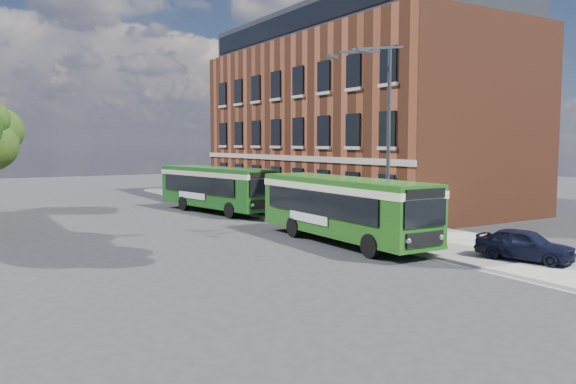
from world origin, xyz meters
TOP-DOWN VIEW (x-y plane):
  - ground at (0.00, 0.00)m, footprint 120.00×120.00m
  - pavement at (7.00, 8.00)m, footprint 6.00×48.00m
  - kerb_line at (3.95, 8.00)m, footprint 0.12×48.00m
  - brick_office at (14.00, 12.00)m, footprint 12.10×26.00m
  - street_lamp at (4.84, -2.00)m, footprint 2.96×2.38m
  - bus_stop_sign at (5.60, -4.20)m, footprint 0.35×0.08m
  - bus_front at (3.20, -1.20)m, footprint 2.72×10.77m
  - bus_rear at (2.95, 12.58)m, footprint 4.32×10.43m
  - parked_car at (6.32, -8.59)m, footprint 2.38×3.88m
  - pedestrian_a at (4.71, -4.18)m, footprint 0.67×0.61m
  - pedestrian_b at (5.36, -4.99)m, footprint 0.97×0.90m

SIDE VIEW (x-z plane):
  - ground at x=0.00m, z-range 0.00..0.00m
  - kerb_line at x=3.95m, z-range 0.00..0.01m
  - pavement at x=7.00m, z-range 0.00..0.15m
  - parked_car at x=6.32m, z-range 0.15..1.38m
  - pedestrian_a at x=4.71m, z-range 0.15..1.68m
  - pedestrian_b at x=5.36m, z-range 0.15..1.74m
  - bus_stop_sign at x=5.60m, z-range 0.25..2.77m
  - bus_rear at x=2.95m, z-range 0.32..3.34m
  - bus_front at x=3.20m, z-range 0.32..3.34m
  - street_lamp at x=4.84m, z-range 0.29..9.29m
  - brick_office at x=14.00m, z-range -0.13..14.07m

